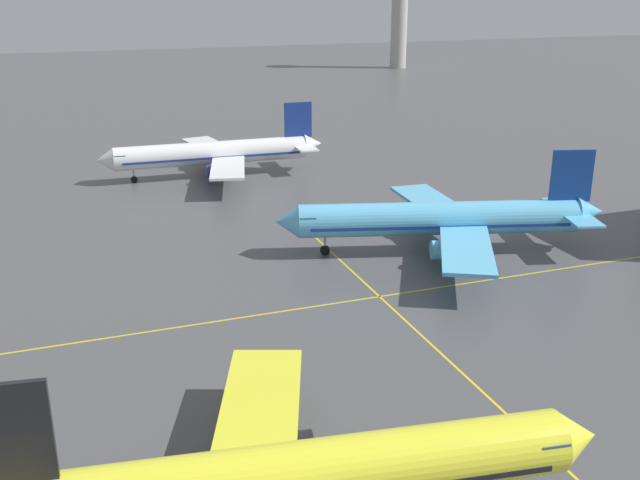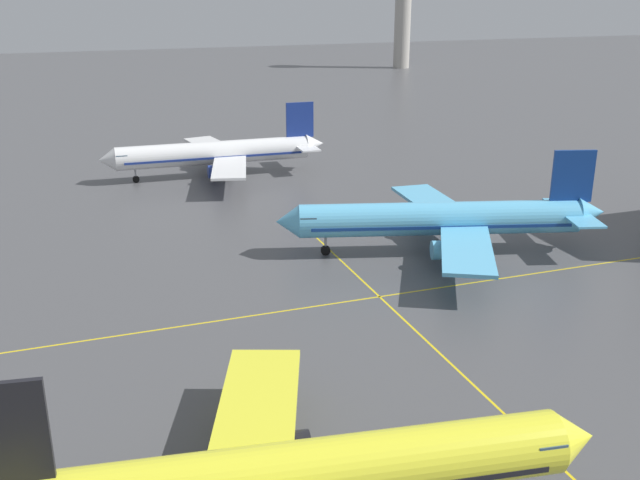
# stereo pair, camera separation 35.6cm
# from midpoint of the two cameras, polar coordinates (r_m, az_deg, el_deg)

# --- Properties ---
(airliner_front_gate) EXTENTS (33.59, 28.72, 10.45)m
(airliner_front_gate) POSITION_cam_midpoint_polar(r_m,az_deg,el_deg) (38.41, -2.49, -17.96)
(airliner_front_gate) COLOR yellow
(airliner_front_gate) RESTS_ON ground
(airliner_second_row) EXTENTS (34.00, 28.99, 10.74)m
(airliner_second_row) POSITION_cam_midpoint_polar(r_m,az_deg,el_deg) (76.91, 9.77, 1.62)
(airliner_second_row) COLOR #5BB7E5
(airliner_second_row) RESTS_ON ground
(airliner_third_row) EXTENTS (32.73, 28.25, 10.18)m
(airliner_third_row) POSITION_cam_midpoint_polar(r_m,az_deg,el_deg) (107.50, -7.93, 6.73)
(airliner_third_row) COLOR white
(airliner_third_row) RESTS_ON ground
(taxiway_markings) EXTENTS (121.89, 82.35, 0.01)m
(taxiway_markings) POSITION_cam_midpoint_polar(r_m,az_deg,el_deg) (52.08, 13.46, -12.21)
(taxiway_markings) COLOR yellow
(taxiway_markings) RESTS_ON ground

